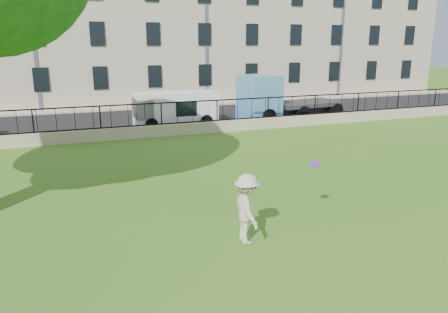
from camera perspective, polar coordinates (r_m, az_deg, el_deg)
name	(u,v)px	position (r m, az deg, el deg)	size (l,w,h in m)	color
ground	(264,226)	(11.72, 5.25, -9.05)	(120.00, 120.00, 0.00)	#396B19
retaining_wall	(162,130)	(22.56, -8.10, 3.41)	(50.00, 0.40, 0.60)	tan
iron_railing	(161,114)	(22.41, -8.18, 5.54)	(50.00, 0.05, 1.13)	black
street	(145,121)	(27.14, -10.29, 4.62)	(60.00, 9.00, 0.01)	black
sidewalk	(131,108)	(32.20, -12.02, 6.23)	(60.00, 1.40, 0.12)	tan
building_row	(115,12)	(37.53, -14.03, 17.82)	(56.40, 10.40, 13.80)	#B8A692
man	(247,209)	(10.49, 3.01, -6.83)	(1.11, 0.64, 1.72)	beige
frisbee	(315,164)	(11.56, 11.80, -0.96)	(0.27, 0.27, 0.03)	#6C23CB
white_van	(175,109)	(25.05, -6.38, 6.15)	(4.60, 1.79, 1.93)	white
blue_truck	(290,96)	(27.73, 8.67, 7.78)	(6.58, 2.33, 2.76)	#599BD2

